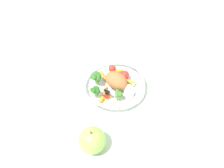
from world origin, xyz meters
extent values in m
plane|color=silver|center=(0.00, 0.00, 0.00)|extent=(2.40, 2.40, 0.00)
cylinder|color=white|center=(0.02, -0.01, 0.00)|extent=(0.20, 0.20, 0.01)
torus|color=white|center=(0.02, -0.01, 0.04)|extent=(0.21, 0.21, 0.01)
ellipsoid|color=#935B33|center=(0.01, -0.02, 0.03)|extent=(0.10, 0.10, 0.05)
cylinder|color=#7FAD5B|center=(0.00, 0.03, 0.02)|extent=(0.01, 0.01, 0.02)
sphere|color=#386B28|center=(0.00, 0.03, 0.04)|extent=(0.01, 0.01, 0.01)
sphere|color=#386B28|center=(0.00, 0.04, 0.04)|extent=(0.02, 0.02, 0.02)
sphere|color=#386B28|center=(0.00, 0.04, 0.04)|extent=(0.01, 0.01, 0.01)
sphere|color=#386B28|center=(-0.01, 0.03, 0.04)|extent=(0.01, 0.01, 0.01)
sphere|color=#386B28|center=(-0.01, 0.03, 0.04)|extent=(0.02, 0.02, 0.02)
sphere|color=#386B28|center=(-0.01, 0.03, 0.04)|extent=(0.01, 0.01, 0.01)
sphere|color=#386B28|center=(0.00, 0.02, 0.04)|extent=(0.01, 0.01, 0.01)
sphere|color=#386B28|center=(0.00, 0.03, 0.04)|extent=(0.01, 0.01, 0.01)
cylinder|color=#7FAD5B|center=(0.07, -0.03, 0.02)|extent=(0.01, 0.01, 0.02)
sphere|color=#2D6023|center=(0.08, -0.03, 0.04)|extent=(0.02, 0.02, 0.02)
sphere|color=#2D6023|center=(0.07, -0.02, 0.05)|extent=(0.02, 0.02, 0.02)
sphere|color=#2D6023|center=(0.06, -0.02, 0.04)|extent=(0.02, 0.02, 0.02)
sphere|color=#2D6023|center=(0.06, -0.03, 0.04)|extent=(0.02, 0.02, 0.02)
sphere|color=#2D6023|center=(0.07, -0.03, 0.05)|extent=(0.02, 0.02, 0.02)
sphere|color=#2D6023|center=(0.07, -0.03, 0.05)|extent=(0.02, 0.02, 0.02)
cylinder|color=#7FAD5B|center=(0.07, 0.02, 0.02)|extent=(0.01, 0.01, 0.02)
sphere|color=#23561E|center=(0.08, 0.02, 0.04)|extent=(0.02, 0.02, 0.02)
sphere|color=#23561E|center=(0.07, 0.03, 0.05)|extent=(0.02, 0.02, 0.02)
sphere|color=#23561E|center=(0.06, 0.03, 0.04)|extent=(0.02, 0.02, 0.02)
sphere|color=#23561E|center=(0.06, 0.02, 0.04)|extent=(0.02, 0.02, 0.02)
sphere|color=#23561E|center=(0.07, 0.02, 0.05)|extent=(0.01, 0.01, 0.01)
sphere|color=silver|center=(-0.03, 0.01, 0.02)|extent=(0.02, 0.02, 0.02)
sphere|color=silver|center=(-0.04, 0.02, 0.02)|extent=(0.03, 0.03, 0.03)
sphere|color=silver|center=(-0.04, 0.01, 0.02)|extent=(0.02, 0.02, 0.02)
sphere|color=silver|center=(-0.05, 0.01, 0.02)|extent=(0.02, 0.02, 0.02)
sphere|color=silver|center=(-0.04, 0.00, 0.02)|extent=(0.03, 0.03, 0.03)
cube|color=yellow|center=(0.03, 0.03, 0.01)|extent=(0.02, 0.02, 0.00)
cylinder|color=red|center=(0.03, 0.03, 0.02)|extent=(0.02, 0.02, 0.02)
sphere|color=black|center=(0.03, 0.03, 0.04)|extent=(0.02, 0.02, 0.02)
sphere|color=black|center=(0.04, 0.03, 0.04)|extent=(0.01, 0.01, 0.01)
sphere|color=black|center=(0.03, 0.03, 0.04)|extent=(0.01, 0.01, 0.01)
cylinder|color=orange|center=(0.00, -0.08, 0.01)|extent=(0.03, 0.02, 0.01)
cylinder|color=orange|center=(0.04, 0.01, 0.01)|extent=(0.01, 0.03, 0.01)
cylinder|color=orange|center=(0.05, 0.05, 0.01)|extent=(0.02, 0.03, 0.01)
cylinder|color=orange|center=(-0.04, -0.04, 0.01)|extent=(0.03, 0.02, 0.01)
cylinder|color=orange|center=(0.05, -0.06, 0.01)|extent=(0.02, 0.03, 0.01)
sphere|color=red|center=(-0.02, -0.06, 0.03)|extent=(0.03, 0.03, 0.03)
sphere|color=red|center=(0.02, -0.09, 0.02)|extent=(0.03, 0.03, 0.03)
sphere|color=tan|center=(0.08, -0.06, 0.01)|extent=(0.01, 0.01, 0.01)
sphere|color=tan|center=(0.05, -0.05, 0.01)|extent=(0.01, 0.01, 0.01)
sphere|color=tan|center=(0.08, 0.01, 0.01)|extent=(0.01, 0.01, 0.01)
sphere|color=tan|center=(0.01, -0.06, 0.01)|extent=(0.01, 0.01, 0.01)
sphere|color=tan|center=(0.09, 0.00, 0.01)|extent=(0.01, 0.01, 0.01)
sphere|color=tan|center=(-0.05, -0.02, 0.01)|extent=(0.01, 0.01, 0.01)
sphere|color=tan|center=(0.04, -0.05, 0.01)|extent=(0.01, 0.01, 0.01)
sphere|color=#D1B775|center=(0.02, 0.05, 0.01)|extent=(0.01, 0.01, 0.01)
sphere|color=tan|center=(-0.03, 0.05, 0.01)|extent=(0.01, 0.01, 0.01)
sphere|color=tan|center=(0.04, -0.01, 0.01)|extent=(0.01, 0.01, 0.01)
sphere|color=#D1B775|center=(-0.01, 0.06, 0.01)|extent=(0.01, 0.01, 0.01)
sphere|color=tan|center=(-0.06, -0.03, 0.01)|extent=(0.01, 0.01, 0.01)
sphere|color=#D1B775|center=(0.03, 0.01, 0.01)|extent=(0.01, 0.01, 0.01)
sphere|color=#8CB74C|center=(0.06, 0.19, 0.04)|extent=(0.08, 0.08, 0.08)
cylinder|color=brown|center=(0.06, 0.19, 0.08)|extent=(0.00, 0.00, 0.01)
cube|color=white|center=(-0.09, -0.18, 0.00)|extent=(0.12, 0.15, 0.01)
camera|label=1|loc=(-0.01, 0.46, 0.62)|focal=37.67mm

